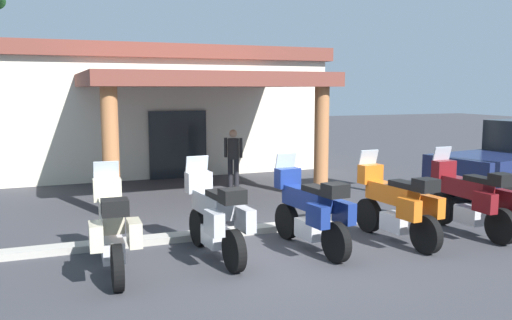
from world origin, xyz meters
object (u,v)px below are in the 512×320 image
Objects in this scene: motorcycle_orange at (397,205)px; motorcycle_maroon at (471,198)px; motorcycle_blue at (311,210)px; motorcycle_cream at (112,228)px; pedestrian at (233,154)px; motorcycle_silver at (215,217)px; motel_building at (157,107)px.

motorcycle_maroon is at bearing -96.49° from motorcycle_orange.
motorcycle_orange is (1.66, -0.16, 0.00)m from motorcycle_blue.
motorcycle_orange is (4.98, -0.19, 0.00)m from motorcycle_cream.
pedestrian reaches higher than motorcycle_maroon.
motorcycle_maroon is (3.32, -0.21, 0.00)m from motorcycle_blue.
pedestrian is (0.68, 6.05, 0.25)m from motorcycle_blue.
motorcycle_cream is 6.65m from motorcycle_maroon.
pedestrian is (2.34, 5.89, 0.25)m from motorcycle_silver.
motel_building is 11.44m from motorcycle_blue.
pedestrian is (-2.64, 6.26, 0.25)m from motorcycle_maroon.
motorcycle_cream is 1.67m from motorcycle_silver.
motorcycle_blue is at bearing 85.94° from motorcycle_maroon.
motorcycle_maroon is 1.34× the size of pedestrian.
motel_building is at bearing 45.01° from pedestrian.
motorcycle_blue is 1.00× the size of motorcycle_maroon.
motel_building is at bearing -12.41° from motorcycle_cream.
motel_building reaches higher than motorcycle_cream.
motorcycle_silver is at bearing 85.28° from motorcycle_maroon.
motorcycle_orange and motorcycle_maroon have the same top height.
pedestrian reaches higher than motorcycle_silver.
motorcycle_blue and motorcycle_maroon have the same top height.
motorcycle_orange is at bearing -137.65° from pedestrian.
pedestrian is at bearing -12.43° from motorcycle_blue.
motorcycle_maroon is at bearing -90.04° from motorcycle_cream.
motorcycle_silver is (-1.25, -11.18, -1.42)m from motel_building.
motorcycle_cream and motorcycle_blue have the same top height.
motorcycle_orange is (3.32, -0.32, 0.00)m from motorcycle_silver.
motorcycle_blue is at bearing -100.32° from motorcycle_silver.
motorcycle_cream is at bearing 87.51° from motorcycle_maroon.
motorcycle_maroon is (4.98, -0.37, 0.00)m from motorcycle_silver.
motorcycle_silver is 1.67m from motorcycle_blue.
motel_building is 5.32× the size of motorcycle_orange.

